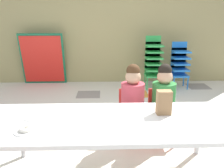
# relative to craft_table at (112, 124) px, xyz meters

# --- Properties ---
(ground_plane) EXTENTS (6.17, 5.47, 0.02)m
(ground_plane) POSITION_rel_craft_table_xyz_m (0.09, 0.59, -0.53)
(ground_plane) COLOR silver
(back_wall) EXTENTS (6.17, 0.10, 2.40)m
(back_wall) POSITION_rel_craft_table_xyz_m (0.09, 3.32, 0.68)
(back_wall) COLOR tan
(back_wall) RESTS_ON ground_plane
(craft_table) EXTENTS (2.00, 0.83, 0.57)m
(craft_table) POSITION_rel_craft_table_xyz_m (0.00, 0.00, 0.00)
(craft_table) COLOR white
(craft_table) RESTS_ON ground_plane
(seated_child_near_camera) EXTENTS (0.34, 0.34, 0.92)m
(seated_child_near_camera) POSITION_rel_craft_table_xyz_m (0.25, 0.64, 0.03)
(seated_child_near_camera) COLOR red
(seated_child_near_camera) RESTS_ON ground_plane
(seated_child_middle_seat) EXTENTS (0.32, 0.32, 0.92)m
(seated_child_middle_seat) POSITION_rel_craft_table_xyz_m (0.60, 0.64, 0.03)
(seated_child_middle_seat) COLOR red
(seated_child_middle_seat) RESTS_ON ground_plane
(kid_chair_green_stack) EXTENTS (0.32, 0.30, 1.04)m
(kid_chair_green_stack) POSITION_rel_craft_table_xyz_m (0.92, 2.80, 0.05)
(kid_chair_green_stack) COLOR green
(kid_chair_green_stack) RESTS_ON ground_plane
(kid_chair_blue_stack) EXTENTS (0.32, 0.30, 0.92)m
(kid_chair_blue_stack) POSITION_rel_craft_table_xyz_m (1.45, 2.80, -0.01)
(kid_chair_blue_stack) COLOR blue
(kid_chair_blue_stack) RESTS_ON ground_plane
(folded_activity_table) EXTENTS (0.90, 0.29, 1.09)m
(folded_activity_table) POSITION_rel_craft_table_xyz_m (-1.35, 3.12, 0.01)
(folded_activity_table) COLOR #19724C
(folded_activity_table) RESTS_ON ground_plane
(paper_bag_brown) EXTENTS (0.13, 0.09, 0.22)m
(paper_bag_brown) POSITION_rel_craft_table_xyz_m (0.47, 0.12, 0.15)
(paper_bag_brown) COLOR #9E754C
(paper_bag_brown) RESTS_ON craft_table
(paper_plate_near_edge) EXTENTS (0.18, 0.18, 0.01)m
(paper_plate_near_edge) POSITION_rel_craft_table_xyz_m (-0.68, -0.19, 0.05)
(paper_plate_near_edge) COLOR white
(paper_plate_near_edge) RESTS_ON craft_table
(paper_plate_center_table) EXTENTS (0.18, 0.18, 0.01)m
(paper_plate_center_table) POSITION_rel_craft_table_xyz_m (-0.68, 0.07, 0.05)
(paper_plate_center_table) COLOR white
(paper_plate_center_table) RESTS_ON craft_table
(donut_powdered_on_plate) EXTENTS (0.10, 0.10, 0.03)m
(donut_powdered_on_plate) POSITION_rel_craft_table_xyz_m (-0.68, -0.19, 0.06)
(donut_powdered_on_plate) COLOR white
(donut_powdered_on_plate) RESTS_ON craft_table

